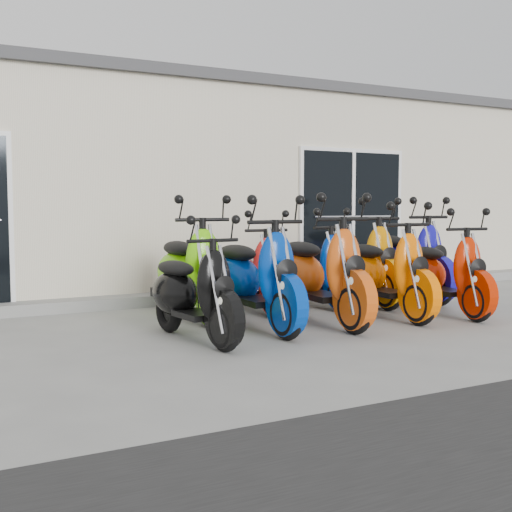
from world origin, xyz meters
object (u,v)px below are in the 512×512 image
object	(u,v)px
scooter_front_orange_a	(320,259)
scooter_back_blue	(310,257)
scooter_back_green	(189,257)
scooter_front_orange_b	(384,259)
scooter_front_red	(444,261)
scooter_front_black	(193,278)
scooter_back_red	(253,261)
scooter_back_yellow	(359,251)
scooter_back_extra	(407,248)
scooter_front_blue	(255,262)

from	to	relation	value
scooter_front_orange_a	scooter_back_blue	size ratio (longest dim) A/B	1.13
scooter_back_green	scooter_front_orange_b	bearing A→B (deg)	-22.52
scooter_back_green	scooter_front_red	bearing A→B (deg)	-19.37
scooter_front_black	scooter_back_red	size ratio (longest dim) A/B	0.97
scooter_front_orange_b	scooter_back_yellow	world-z (taller)	scooter_back_yellow
scooter_back_red	scooter_back_extra	size ratio (longest dim) A/B	0.88
scooter_front_orange_b	scooter_back_blue	size ratio (longest dim) A/B	1.06
scooter_back_red	scooter_front_orange_a	bearing A→B (deg)	-72.95
scooter_front_blue	scooter_back_extra	size ratio (longest dim) A/B	0.99
scooter_front_blue	scooter_front_orange_a	size ratio (longest dim) A/B	0.98
scooter_front_orange_a	scooter_front_black	bearing A→B (deg)	-170.83
scooter_front_orange_b	scooter_front_red	bearing A→B (deg)	-11.31
scooter_back_yellow	scooter_back_red	bearing A→B (deg)	178.85
scooter_back_blue	scooter_back_yellow	distance (m)	0.76
scooter_front_blue	scooter_front_orange_b	size ratio (longest dim) A/B	1.05
scooter_front_red	scooter_back_green	distance (m)	3.22
scooter_back_blue	scooter_back_red	bearing A→B (deg)	170.73
scooter_front_orange_b	scooter_back_red	size ratio (longest dim) A/B	1.08
scooter_front_orange_a	scooter_front_orange_b	bearing A→B (deg)	3.07
scooter_front_orange_b	scooter_back_green	xyz separation A→B (m)	(-2.17, 1.01, 0.04)
scooter_back_green	scooter_back_yellow	size ratio (longest dim) A/B	1.01
scooter_front_blue	scooter_back_green	world-z (taller)	scooter_back_green
scooter_front_blue	scooter_back_red	bearing A→B (deg)	63.15
scooter_front_black	scooter_back_red	bearing A→B (deg)	37.63
scooter_front_orange_a	scooter_back_green	xyz separation A→B (m)	(-1.22, 1.03, -0.01)
scooter_front_blue	scooter_back_yellow	bearing A→B (deg)	23.88
scooter_back_red	scooter_back_extra	bearing A→B (deg)	0.43
scooter_front_black	scooter_front_blue	bearing A→B (deg)	11.40
scooter_front_orange_a	scooter_back_green	world-z (taller)	scooter_front_orange_a
scooter_back_red	scooter_back_yellow	distance (m)	1.63
scooter_back_blue	scooter_back_yellow	world-z (taller)	scooter_back_yellow
scooter_front_blue	scooter_front_orange_b	world-z (taller)	scooter_front_blue
scooter_front_black	scooter_front_orange_a	world-z (taller)	scooter_front_orange_a
scooter_back_blue	scooter_front_blue	bearing A→B (deg)	-150.79
scooter_front_black	scooter_front_red	distance (m)	3.45
scooter_front_blue	scooter_front_red	distance (m)	2.60
scooter_front_orange_b	scooter_back_extra	distance (m)	1.59
scooter_back_blue	scooter_front_red	bearing A→B (deg)	-55.74
scooter_front_orange_a	scooter_back_blue	bearing A→B (deg)	64.69
scooter_back_red	scooter_back_blue	xyz separation A→B (m)	(0.87, -0.02, 0.01)
scooter_back_green	scooter_back_extra	size ratio (longest dim) A/B	1.00
scooter_front_orange_a	scooter_front_red	size ratio (longest dim) A/B	1.12
scooter_front_black	scooter_back_red	xyz separation A→B (m)	(1.39, 1.37, 0.02)
scooter_front_orange_a	scooter_back_red	distance (m)	1.19
scooter_front_red	scooter_back_green	bearing A→B (deg)	164.81
scooter_front_orange_a	scooter_back_blue	xyz separation A→B (m)	(0.58, 1.14, -0.09)
scooter_back_red	scooter_back_blue	bearing A→B (deg)	2.14
scooter_front_orange_b	scooter_back_green	world-z (taller)	scooter_back_green
scooter_front_black	scooter_front_blue	xyz separation A→B (m)	(0.85, 0.28, 0.10)
scooter_back_red	scooter_back_extra	xyz separation A→B (m)	(2.47, -0.12, 0.09)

